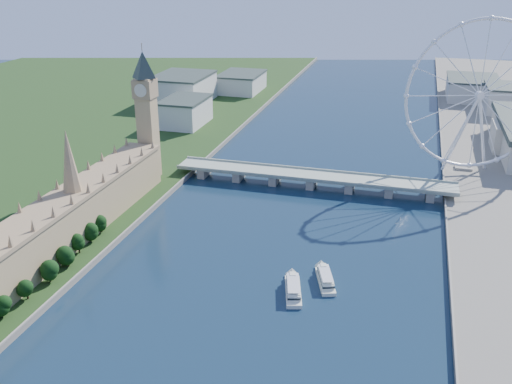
% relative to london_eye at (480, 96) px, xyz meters
% --- Properties ---
extents(parliament_range, '(24.00, 200.00, 70.00)m').
position_rel_london_eye_xyz_m(parliament_range, '(-247.98, -185.08, -49.04)').
color(parliament_range, tan).
rests_on(parliament_range, ground).
extents(big_ben, '(20.02, 20.02, 110.00)m').
position_rel_london_eye_xyz_m(big_ben, '(-247.98, -77.08, -0.95)').
color(big_ben, tan).
rests_on(big_ben, ground).
extents(westminster_bridge, '(220.00, 22.00, 9.50)m').
position_rel_london_eye_xyz_m(westminster_bridge, '(-119.98, -55.08, -60.89)').
color(westminster_bridge, gray).
rests_on(westminster_bridge, ground).
extents(london_eye, '(113.60, 39.12, 124.30)m').
position_rel_london_eye_xyz_m(london_eye, '(0.00, 0.00, 0.00)').
color(london_eye, silver).
rests_on(london_eye, ground).
extents(city_skyline, '(505.00, 280.00, 32.00)m').
position_rel_london_eye_xyz_m(city_skyline, '(-80.75, 205.00, -50.56)').
color(city_skyline, beige).
rests_on(city_skyline, ground).
extents(tour_boat_near, '(16.43, 33.93, 7.29)m').
position_rel_london_eye_xyz_m(tour_boat_near, '(-101.26, -211.36, -67.52)').
color(tour_boat_near, silver).
rests_on(tour_boat_near, ground).
extents(tour_boat_far, '(17.24, 32.02, 6.88)m').
position_rel_london_eye_xyz_m(tour_boat_far, '(-86.27, -195.98, -67.52)').
color(tour_boat_far, silver).
rests_on(tour_boat_far, ground).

